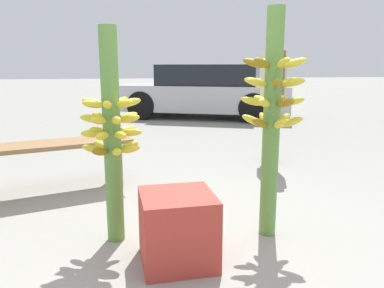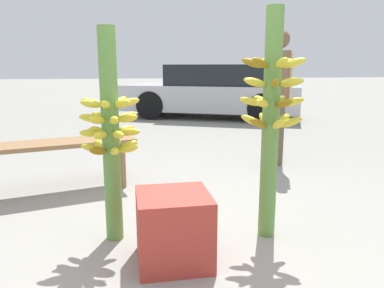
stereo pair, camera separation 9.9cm
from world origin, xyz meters
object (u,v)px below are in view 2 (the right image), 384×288
produce_crate (174,228)px  vendor_person (279,86)px  banana_stalk_center (271,116)px  market_bench (52,149)px  parked_car (214,91)px  banana_stalk_left (111,133)px

produce_crate → vendor_person: bearing=54.2°
banana_stalk_center → produce_crate: 0.99m
vendor_person → produce_crate: vendor_person is taller
vendor_person → market_bench: vendor_person is taller
vendor_person → market_bench: size_ratio=1.01×
vendor_person → parked_car: bearing=4.6°
banana_stalk_left → produce_crate: bearing=-47.5°
vendor_person → parked_car: (0.31, 4.55, -0.34)m
banana_stalk_center → market_bench: (-1.66, 1.27, -0.44)m
market_bench → parked_car: bearing=46.7°
banana_stalk_center → produce_crate: (-0.71, -0.26, -0.64)m
banana_stalk_center → banana_stalk_left: bearing=172.6°
vendor_person → produce_crate: (-1.59, -2.21, -0.74)m
banana_stalk_center → vendor_person: bearing=65.5°
parked_car → produce_crate: 7.03m
banana_stalk_left → produce_crate: banana_stalk_left is taller
market_bench → produce_crate: (0.96, -1.53, -0.20)m
parked_car → produce_crate: bearing=-170.5°
banana_stalk_center → vendor_person: size_ratio=0.97×
banana_stalk_center → parked_car: (1.19, 6.49, -0.25)m
vendor_person → banana_stalk_left: bearing=141.2°
banana_stalk_left → market_bench: banana_stalk_left is taller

